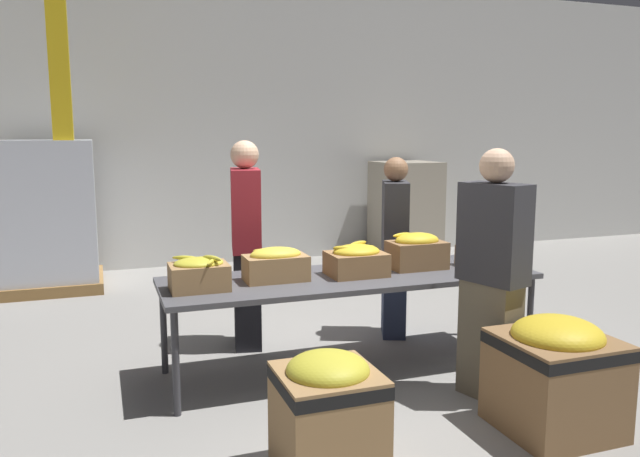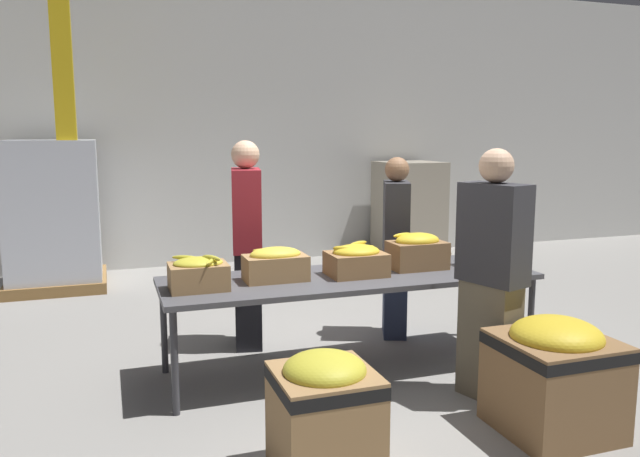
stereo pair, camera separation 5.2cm
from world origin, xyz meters
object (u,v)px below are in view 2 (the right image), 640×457
support_pillar (66,119)px  banana_box_3 (417,251)px  banana_box_4 (487,253)px  volunteer_2 (396,248)px  banana_box_0 (199,273)px  volunteer_1 (492,277)px  sorting_table (351,281)px  donation_bin_1 (554,372)px  volunteer_0 (247,246)px  pallet_stack_0 (409,211)px  donation_bin_0 (325,410)px  pallet_stack_1 (53,216)px  banana_box_1 (275,264)px  banana_box_2 (356,260)px

support_pillar → banana_box_3: bearing=-49.3°
banana_box_4 → volunteer_2: volunteer_2 is taller
banana_box_0 → volunteer_1: volunteer_1 is taller
sorting_table → donation_bin_1: 1.63m
banana_box_0 → volunteer_0: bearing=58.4°
pallet_stack_0 → donation_bin_1: bearing=-107.6°
volunteer_0 → pallet_stack_0: volunteer_0 is taller
sorting_table → pallet_stack_0: pallet_stack_0 is taller
banana_box_0 → banana_box_4: banana_box_0 is taller
sorting_table → banana_box_3: 0.63m
volunteer_0 → donation_bin_0: bearing=9.1°
sorting_table → banana_box_3: size_ratio=6.45×
banana_box_0 → volunteer_2: size_ratio=0.25×
volunteer_0 → pallet_stack_1: (-1.73, 2.79, -0.01)m
donation_bin_1 → pallet_stack_1: (-3.16, 4.97, 0.49)m
banana_box_4 → volunteer_0: size_ratio=0.23×
volunteer_0 → pallet_stack_1: volunteer_0 is taller
pallet_stack_1 → sorting_table: bearing=-56.7°
banana_box_3 → pallet_stack_1: size_ratio=0.25×
banana_box_4 → banana_box_0: bearing=-179.9°
banana_box_1 → banana_box_3: (1.19, 0.03, 0.02)m
donation_bin_0 → pallet_stack_0: pallet_stack_0 is taller
banana_box_2 → donation_bin_0: banana_box_2 is taller
banana_box_0 → pallet_stack_1: 3.85m
banana_box_2 → volunteer_2: size_ratio=0.27×
pallet_stack_1 → banana_box_2: bearing=-56.3°
volunteer_1 → support_pillar: support_pillar is taller
donation_bin_1 → pallet_stack_1: size_ratio=0.41×
banana_box_0 → sorting_table: bearing=3.0°
banana_box_2 → support_pillar: size_ratio=0.11×
banana_box_3 → pallet_stack_0: 4.23m
volunteer_0 → banana_box_4: bearing=75.3°
volunteer_0 → support_pillar: bearing=-137.6°
donation_bin_0 → donation_bin_1: (1.50, -0.00, 0.02)m
volunteer_2 → banana_box_2: bearing=-22.3°
banana_box_1 → donation_bin_1: banana_box_1 is taller
sorting_table → donation_bin_0: bearing=-116.8°
support_pillar → sorting_table: bearing=-56.6°
sorting_table → support_pillar: 4.10m
banana_box_3 → pallet_stack_0: bearing=63.9°
sorting_table → volunteer_2: size_ratio=1.78×
banana_box_1 → banana_box_3: bearing=1.4°
banana_box_3 → support_pillar: support_pillar is taller
banana_box_1 → pallet_stack_0: size_ratio=0.33×
sorting_table → volunteer_2: volunteer_2 is taller
sorting_table → banana_box_2: 0.17m
volunteer_1 → volunteer_2: (-0.01, 1.47, -0.05)m
volunteer_1 → volunteer_0: bearing=22.5°
sorting_table → support_pillar: support_pillar is taller
banana_box_2 → banana_box_0: bearing=-177.6°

